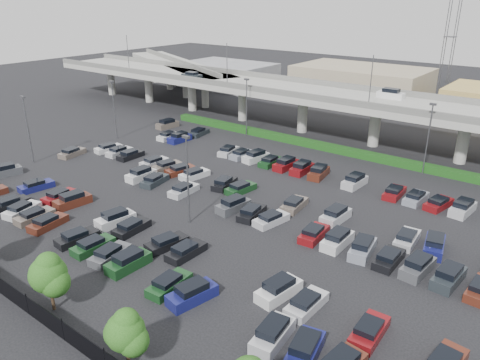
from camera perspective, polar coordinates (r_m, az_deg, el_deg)
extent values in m
plane|color=black|center=(59.32, -0.83, -2.38)|extent=(280.00, 280.00, 0.00)
cube|color=gray|center=(83.32, 13.18, 9.49)|extent=(150.00, 13.00, 1.10)
cube|color=#5D5C58|center=(77.57, 11.24, 9.54)|extent=(150.00, 0.50, 1.00)
cube|color=#5D5C58|center=(88.73, 15.00, 10.76)|extent=(150.00, 0.50, 1.00)
cylinder|color=gray|center=(125.31, -15.43, 11.52)|extent=(1.80, 1.80, 6.70)
cube|color=#5D5C58|center=(124.82, -15.58, 12.93)|extent=(2.60, 9.75, 0.50)
cylinder|color=gray|center=(114.60, -11.07, 10.97)|extent=(1.80, 1.80, 6.70)
cube|color=#5D5C58|center=(114.06, -11.19, 12.52)|extent=(2.60, 9.75, 0.50)
cylinder|color=gray|center=(104.68, -5.87, 10.23)|extent=(1.80, 1.80, 6.70)
cube|color=#5D5C58|center=(104.09, -5.93, 11.93)|extent=(2.60, 9.75, 0.50)
cylinder|color=gray|center=(95.77, 0.33, 9.25)|extent=(1.80, 1.80, 6.70)
cube|color=#5D5C58|center=(95.13, 0.33, 11.10)|extent=(2.60, 9.75, 0.50)
cylinder|color=gray|center=(88.20, 7.64, 7.94)|extent=(1.80, 1.80, 6.70)
cube|color=#5D5C58|center=(87.50, 7.74, 9.94)|extent=(2.60, 9.75, 0.50)
cylinder|color=gray|center=(82.33, 16.09, 6.26)|extent=(1.80, 1.80, 6.70)
cube|color=#5D5C58|center=(81.58, 16.32, 8.38)|extent=(2.60, 9.75, 0.50)
cylinder|color=gray|center=(78.55, 25.53, 4.21)|extent=(1.80, 1.80, 6.70)
cube|color=#5D5C58|center=(77.76, 25.90, 6.41)|extent=(2.60, 9.75, 0.50)
cube|color=#262C31|center=(99.62, -5.90, 12.48)|extent=(4.40, 1.82, 0.82)
cube|color=black|center=(99.52, -5.91, 12.84)|extent=(2.30, 1.60, 0.50)
cube|color=white|center=(83.61, 17.89, 9.81)|extent=(4.40, 1.82, 1.05)
cube|color=black|center=(83.46, 17.96, 10.36)|extent=(2.60, 1.60, 0.65)
cylinder|color=#48484D|center=(108.68, -13.50, 14.72)|extent=(0.14, 0.14, 8.00)
cylinder|color=#48484D|center=(88.92, -1.59, 13.79)|extent=(0.14, 0.14, 8.00)
cylinder|color=#48484D|center=(74.62, 15.66, 11.42)|extent=(0.14, 0.14, 8.00)
cube|color=gray|center=(122.10, -7.59, 13.70)|extent=(50.93, 30.13, 1.10)
cube|color=#5D5C58|center=(121.96, -7.61, 14.18)|extent=(47.34, 22.43, 1.00)
cylinder|color=gray|center=(140.50, -10.25, 13.01)|extent=(1.60, 1.60, 6.70)
cylinder|color=gray|center=(129.22, -8.59, 12.34)|extent=(1.60, 1.60, 6.70)
cylinder|color=gray|center=(118.09, -6.64, 11.54)|extent=(1.60, 1.60, 6.70)
cylinder|color=gray|center=(107.15, -4.29, 10.56)|extent=(1.60, 1.60, 6.70)
cube|color=#1A4012|center=(78.91, 10.57, 3.96)|extent=(66.00, 1.60, 1.10)
cube|color=black|center=(43.55, -25.11, -13.17)|extent=(70.00, 0.06, 1.80)
cylinder|color=black|center=(42.72, -24.48, -13.62)|extent=(0.10, 0.10, 2.00)
cylinder|color=black|center=(39.02, -20.76, -16.69)|extent=(0.10, 0.10, 2.00)
cylinder|color=black|center=(35.64, -16.14, -20.28)|extent=(0.10, 0.10, 2.00)
cylinder|color=#332316|center=(42.54, -21.88, -13.35)|extent=(0.26, 0.26, 1.97)
sphere|color=#1C4713|center=(41.26, -22.35, -10.60)|extent=(3.07, 3.07, 3.07)
sphere|color=#1C4713|center=(41.04, -21.60, -11.57)|extent=(2.41, 2.41, 2.41)
sphere|color=#1C4713|center=(41.86, -22.81, -10.71)|extent=(2.41, 2.41, 2.41)
sphere|color=#1C4713|center=(40.83, -22.36, -9.52)|extent=(2.08, 2.08, 2.08)
cylinder|color=#332316|center=(35.57, -13.48, -20.27)|extent=(0.26, 0.26, 1.80)
sphere|color=#1C4713|center=(34.16, -13.81, -17.53)|extent=(2.79, 2.79, 2.79)
sphere|color=#1C4713|center=(34.11, -12.87, -18.58)|extent=(2.19, 2.19, 2.19)
sphere|color=#1C4713|center=(34.66, -14.48, -17.57)|extent=(2.19, 2.19, 2.19)
sphere|color=#1C4713|center=(33.69, -13.73, -16.42)|extent=(1.89, 1.89, 1.89)
cube|color=black|center=(63.48, -26.20, -2.69)|extent=(1.92, 4.44, 0.82)
cube|color=black|center=(63.17, -26.45, -2.23)|extent=(1.66, 2.34, 0.50)
cube|color=silver|center=(61.17, -25.01, -3.38)|extent=(2.74, 4.69, 0.82)
cube|color=black|center=(60.85, -25.27, -2.90)|extent=(2.07, 2.59, 0.50)
cube|color=#6A5D53|center=(58.89, -23.74, -4.13)|extent=(1.94, 4.45, 0.82)
cube|color=black|center=(58.56, -24.00, -3.64)|extent=(1.66, 2.34, 0.50)
cube|color=#552316|center=(56.66, -22.35, -4.93)|extent=(2.45, 4.62, 0.82)
cube|color=black|center=(56.32, -22.62, -4.42)|extent=(1.92, 2.51, 0.50)
cube|color=black|center=(52.35, -19.23, -6.72)|extent=(2.28, 4.57, 0.82)
cube|color=black|center=(51.97, -19.49, -6.19)|extent=(1.84, 2.46, 0.50)
cube|color=#163F1B|center=(50.28, -17.46, -7.73)|extent=(1.90, 4.43, 0.82)
cube|color=black|center=(49.89, -17.72, -7.18)|extent=(1.64, 2.33, 0.50)
cube|color=#4A4C51|center=(48.28, -15.53, -8.81)|extent=(2.45, 4.62, 0.82)
cube|color=black|center=(47.87, -15.79, -8.25)|extent=(1.93, 2.51, 0.50)
cube|color=#163F1B|center=(46.29, -13.43, -9.84)|extent=(1.90, 4.43, 1.05)
cube|color=black|center=(45.88, -13.52, -8.97)|extent=(1.65, 2.63, 0.65)
cube|color=#163F1B|center=(42.78, -8.60, -12.53)|extent=(2.09, 4.51, 0.82)
cube|color=black|center=(42.31, -8.85, -11.94)|extent=(1.74, 2.40, 0.50)
cube|color=navy|center=(41.08, -5.86, -13.81)|extent=(2.66, 4.67, 1.05)
cube|color=black|center=(40.61, -5.90, -12.87)|extent=(2.09, 2.87, 0.65)
cube|color=silver|center=(36.98, 4.01, -18.44)|extent=(2.32, 4.58, 1.05)
cube|color=black|center=(36.46, 4.04, -17.45)|extent=(1.90, 2.77, 0.65)
cube|color=navy|center=(35.94, 7.88, -20.06)|extent=(2.66, 4.68, 1.05)
cube|color=black|center=(35.40, 7.95, -19.07)|extent=(2.09, 2.87, 0.65)
cube|color=black|center=(34.52, 12.16, -20.69)|extent=(1.90, 2.77, 0.65)
cube|color=#4A4C51|center=(74.76, -26.74, 0.87)|extent=(2.69, 4.68, 1.05)
cube|color=black|center=(74.50, -26.85, 1.45)|extent=(2.11, 2.88, 0.65)
cube|color=navy|center=(67.78, -23.58, -0.73)|extent=(2.32, 4.58, 0.82)
cube|color=black|center=(67.48, -23.80, -0.29)|extent=(1.86, 2.47, 0.50)
cube|color=maroon|center=(63.27, -21.09, -1.93)|extent=(2.32, 4.58, 0.82)
cube|color=black|center=(62.94, -21.32, -1.46)|extent=(1.86, 2.47, 0.50)
cube|color=#552316|center=(61.03, -19.73, -2.49)|extent=(2.28, 4.57, 1.05)
cube|color=black|center=(60.72, -19.83, -1.79)|extent=(1.87, 2.76, 0.65)
cube|color=silver|center=(54.74, -14.93, -4.76)|extent=(2.41, 4.61, 1.05)
cube|color=black|center=(54.39, -15.02, -3.99)|extent=(1.94, 2.80, 0.65)
cube|color=black|center=(52.82, -13.07, -5.74)|extent=(2.15, 4.53, 0.82)
cube|color=black|center=(52.43, -13.30, -5.20)|extent=(1.77, 2.41, 0.50)
cube|color=black|center=(49.10, -8.91, -7.65)|extent=(2.60, 4.66, 0.82)
cube|color=black|center=(48.68, -9.12, -7.10)|extent=(2.00, 2.56, 0.50)
cube|color=black|center=(47.37, -6.57, -8.71)|extent=(1.88, 4.43, 0.82)
cube|color=black|center=(46.93, -6.78, -8.14)|extent=(1.63, 2.32, 0.50)
cube|color=white|center=(41.49, 4.74, -13.36)|extent=(2.44, 4.62, 1.05)
cube|color=black|center=(41.02, 4.78, -12.42)|extent=(1.96, 2.81, 0.65)
cube|color=silver|center=(40.44, 8.10, -14.79)|extent=(1.92, 4.44, 0.82)
cube|color=black|center=(39.93, 8.01, -14.20)|extent=(1.65, 2.34, 0.50)
cube|color=maroon|center=(38.70, 15.49, -17.41)|extent=(2.00, 4.47, 0.82)
cube|color=black|center=(38.17, 15.46, -16.84)|extent=(1.69, 2.36, 0.50)
cube|color=black|center=(37.14, 23.71, -19.37)|extent=(1.84, 2.46, 0.50)
cube|color=#6A5D53|center=(79.67, -19.76, 3.08)|extent=(2.59, 4.66, 0.82)
cube|color=black|center=(79.38, -19.94, 3.47)|extent=(1.99, 2.55, 0.50)
cube|color=white|center=(66.91, -11.95, 0.52)|extent=(1.87, 4.42, 1.05)
cube|color=black|center=(66.62, -12.00, 1.17)|extent=(1.63, 2.62, 0.65)
cube|color=#262C31|center=(65.00, -10.35, -0.12)|extent=(2.63, 4.67, 0.82)
cube|color=black|center=(64.65, -10.51, 0.35)|extent=(2.01, 2.56, 0.50)
cube|color=silver|center=(61.28, -6.87, -1.30)|extent=(2.09, 4.51, 0.82)
cube|color=black|center=(60.90, -7.03, -0.82)|extent=(1.74, 2.40, 0.50)
cube|color=#4A4C51|center=(56.19, -0.82, -3.24)|extent=(2.41, 4.61, 1.05)
cube|color=black|center=(55.85, -0.82, -2.48)|extent=(1.94, 2.80, 0.65)
cube|color=black|center=(54.74, 1.44, -4.10)|extent=(2.50, 4.63, 0.82)
cube|color=black|center=(54.32, 1.32, -3.58)|extent=(1.95, 2.53, 0.50)
cube|color=silver|center=(53.33, 3.83, -4.89)|extent=(2.56, 4.65, 0.82)
cube|color=black|center=(52.90, 3.72, -4.36)|extent=(1.98, 2.54, 0.50)
cube|color=maroon|center=(50.85, 8.99, -6.55)|extent=(2.19, 4.54, 0.82)
cube|color=black|center=(50.40, 8.92, -6.01)|extent=(1.79, 2.43, 0.50)
cube|color=silver|center=(49.74, 11.78, -7.31)|extent=(1.83, 4.41, 1.05)
cube|color=black|center=(49.35, 11.85, -6.48)|extent=(1.61, 2.61, 0.65)
cube|color=gray|center=(48.81, 14.68, -8.20)|extent=(2.47, 4.63, 1.05)
cube|color=black|center=(48.41, 14.78, -7.35)|extent=(1.98, 2.81, 0.65)
cube|color=black|center=(48.08, 17.69, -9.21)|extent=(1.85, 4.41, 0.82)
cube|color=black|center=(47.60, 17.69, -8.66)|extent=(1.62, 2.31, 0.50)
cube|color=#4A4C51|center=(47.38, 20.83, -9.99)|extent=(2.23, 4.55, 1.05)
cube|color=black|center=(46.97, 20.97, -9.14)|extent=(1.84, 2.74, 0.65)
cube|color=#262C31|center=(46.89, 24.05, -10.88)|extent=(2.18, 4.54, 1.05)
cube|color=black|center=(46.48, 24.21, -10.02)|extent=(1.81, 2.72, 0.65)
cube|color=silver|center=(80.13, -15.72, 3.67)|extent=(2.46, 4.62, 0.82)
cube|color=black|center=(79.83, -15.88, 4.06)|extent=(1.93, 2.51, 0.50)
cube|color=silver|center=(78.02, -14.49, 3.31)|extent=(2.01, 4.47, 0.82)
cube|color=black|center=(77.71, -14.65, 3.71)|extent=(1.70, 2.37, 0.50)
cube|color=black|center=(75.95, -13.20, 2.92)|extent=(1.94, 4.45, 0.82)
cube|color=black|center=(75.64, -13.35, 3.33)|extent=(1.66, 2.34, 0.50)
cube|color=silver|center=(71.96, -10.39, 2.08)|extent=(2.19, 4.54, 0.82)
cube|color=black|center=(71.63, -10.54, 2.51)|extent=(1.79, 2.43, 0.50)
cube|color=#6A5D53|center=(70.04, -8.87, 1.62)|extent=(2.51, 4.64, 0.82)
cube|color=black|center=(69.70, -9.01, 2.06)|extent=(1.96, 2.53, 0.50)
cube|color=#552316|center=(68.17, -7.26, 1.13)|extent=(2.79, 4.70, 0.82)
cube|color=black|center=(67.82, -7.40, 1.59)|extent=(2.09, 2.61, 0.50)
cube|color=silver|center=(66.37, -5.57, 0.62)|extent=(2.42, 4.61, 0.82)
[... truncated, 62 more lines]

